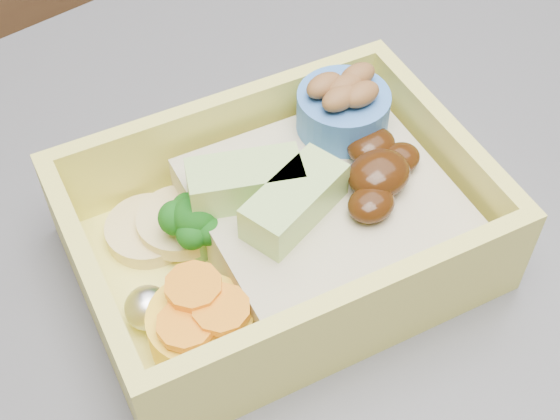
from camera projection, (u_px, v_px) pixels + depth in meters
bento_box at (289, 220)px, 0.40m from camera, size 0.23×0.18×0.08m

